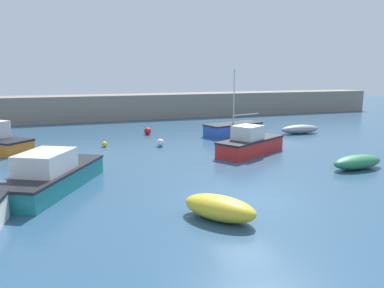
# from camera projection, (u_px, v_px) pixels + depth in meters

# --- Properties ---
(ground_plane) EXTENTS (120.00, 120.00, 0.20)m
(ground_plane) POSITION_uv_depth(u_px,v_px,m) (245.00, 199.00, 15.45)
(ground_plane) COLOR #2D5170
(harbor_breakwater) EXTENTS (64.04, 3.97, 2.66)m
(harbor_breakwater) POSITION_uv_depth(u_px,v_px,m) (124.00, 107.00, 41.58)
(harbor_breakwater) COLOR gray
(harbor_breakwater) RESTS_ON ground_plane
(sailboat_short_mast) EXTENTS (5.38, 3.13, 5.33)m
(sailboat_short_mast) POSITION_uv_depth(u_px,v_px,m) (233.00, 129.00, 30.72)
(sailboat_short_mast) COLOR #2D56B7
(sailboat_short_mast) RESTS_ON ground_plane
(rowboat_white_midwater) EXTENTS (2.65, 3.04, 0.83)m
(rowboat_white_midwater) POSITION_uv_depth(u_px,v_px,m) (219.00, 208.00, 13.04)
(rowboat_white_midwater) COLOR yellow
(rowboat_white_midwater) RESTS_ON ground_plane
(cabin_cruiser_white) EXTENTS (5.43, 4.05, 1.83)m
(cabin_cruiser_white) POSITION_uv_depth(u_px,v_px,m) (250.00, 143.00, 23.54)
(cabin_cruiser_white) COLOR red
(cabin_cruiser_white) RESTS_ON ground_plane
(rowboat_blue_near) EXTENTS (3.29, 1.47, 0.73)m
(rowboat_blue_near) POSITION_uv_depth(u_px,v_px,m) (357.00, 162.00, 19.92)
(rowboat_blue_near) COLOR #287A4C
(rowboat_blue_near) RESTS_ON ground_plane
(open_tender_yellow) EXTENTS (3.56, 1.28, 0.73)m
(open_tender_yellow) POSITION_uv_depth(u_px,v_px,m) (300.00, 129.00, 31.48)
(open_tender_yellow) COLOR gray
(open_tender_yellow) RESTS_ON ground_plane
(motorboat_with_cabin) EXTENTS (4.91, 6.49, 1.78)m
(motorboat_with_cabin) POSITION_uv_depth(u_px,v_px,m) (51.00, 175.00, 16.24)
(motorboat_with_cabin) COLOR teal
(motorboat_with_cabin) RESTS_ON ground_plane
(mooring_buoy_white) EXTENTS (0.52, 0.52, 0.52)m
(mooring_buoy_white) POSITION_uv_depth(u_px,v_px,m) (160.00, 143.00, 25.98)
(mooring_buoy_white) COLOR white
(mooring_buoy_white) RESTS_ON ground_plane
(mooring_buoy_yellow) EXTENTS (0.38, 0.38, 0.38)m
(mooring_buoy_yellow) POSITION_uv_depth(u_px,v_px,m) (104.00, 144.00, 25.83)
(mooring_buoy_yellow) COLOR yellow
(mooring_buoy_yellow) RESTS_ON ground_plane
(mooring_buoy_red) EXTENTS (0.58, 0.58, 0.58)m
(mooring_buoy_red) POSITION_uv_depth(u_px,v_px,m) (148.00, 131.00, 30.97)
(mooring_buoy_red) COLOR red
(mooring_buoy_red) RESTS_ON ground_plane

